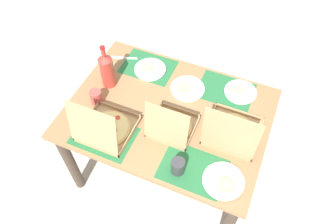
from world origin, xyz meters
TOP-DOWN VIEW (x-y plane):
  - ground_plane at (0.00, 0.00)m, footprint 6.00×6.00m
  - dining_table at (0.00, 0.00)m, footprint 1.25×0.92m
  - placemat_near_left at (-0.28, -0.31)m, footprint 0.36×0.26m
  - placemat_near_right at (0.28, -0.31)m, footprint 0.36×0.26m
  - placemat_far_left at (-0.28, 0.31)m, footprint 0.36×0.26m
  - placemat_far_right at (0.28, 0.31)m, footprint 0.36×0.26m
  - pizza_box_corner_left at (-0.08, 0.12)m, footprint 0.26×0.26m
  - pizza_box_corner_right at (0.28, 0.29)m, footprint 0.30×0.30m
  - pizza_box_center at (-0.41, 0.03)m, footprint 0.31×0.31m
  - plate_middle at (-0.37, -0.33)m, footprint 0.21×0.21m
  - plate_far_left at (0.26, -0.28)m, footprint 0.22×0.22m
  - plate_near_left at (-0.04, -0.22)m, footprint 0.22×0.22m
  - plate_near_right at (-0.46, 0.32)m, footprint 0.23×0.23m
  - soda_bottle at (0.45, -0.07)m, footprint 0.09×0.09m
  - cup_clear_right at (0.45, 0.10)m, footprint 0.08×0.08m
  - cup_clear_left at (-0.21, 0.35)m, footprint 0.08×0.08m
  - knife_by_far_left at (0.49, -0.32)m, footprint 0.21×0.08m

SIDE VIEW (x-z plane):
  - ground_plane at x=0.00m, z-range 0.00..0.00m
  - dining_table at x=0.00m, z-range 0.24..0.97m
  - placemat_near_left at x=-0.28m, z-range 0.72..0.72m
  - placemat_near_right at x=0.28m, z-range 0.72..0.72m
  - placemat_far_left at x=-0.28m, z-range 0.72..0.72m
  - placemat_far_right at x=0.28m, z-range 0.72..0.72m
  - knife_by_far_left at x=0.49m, z-range 0.72..0.73m
  - plate_middle at x=-0.37m, z-range 0.72..0.75m
  - plate_far_left at x=0.26m, z-range 0.72..0.75m
  - plate_near_left at x=-0.04m, z-range 0.72..0.75m
  - plate_near_right at x=-0.46m, z-range 0.72..0.75m
  - pizza_box_corner_left at x=-0.08m, z-range 0.62..0.91m
  - cup_clear_right at x=0.45m, z-range 0.72..0.82m
  - cup_clear_left at x=-0.21m, z-range 0.72..0.82m
  - pizza_box_corner_right at x=0.28m, z-range 0.61..0.94m
  - pizza_box_center at x=-0.41m, z-range 0.60..0.94m
  - soda_bottle at x=0.45m, z-range 0.69..1.02m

